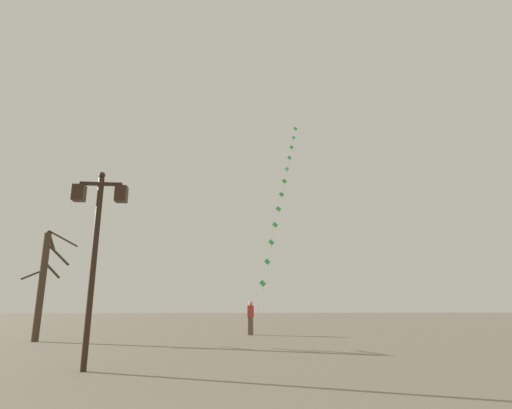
{
  "coord_description": "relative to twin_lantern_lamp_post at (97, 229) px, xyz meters",
  "views": [
    {
      "loc": [
        0.44,
        -1.82,
        1.41
      ],
      "look_at": [
        2.99,
        24.1,
        7.95
      ],
      "focal_mm": 28.64,
      "sensor_mm": 36.0,
      "label": 1
    }
  ],
  "objects": [
    {
      "name": "bare_tree",
      "position": [
        -4.52,
        8.63,
        -0.77
      ],
      "size": [
        1.96,
        1.0,
        4.73
      ],
      "color": "#423323",
      "rests_on": "ground_plane"
    },
    {
      "name": "kite_flyer",
      "position": [
        4.78,
        11.9,
        -2.35
      ],
      "size": [
        0.37,
        0.62,
        1.71
      ],
      "rotation": [
        0.0,
        0.0,
        1.21
      ],
      "color": "brown",
      "rests_on": "ground_plane"
    },
    {
      "name": "kite_train",
      "position": [
        7.81,
        19.9,
        6.49
      ],
      "size": [
        5.62,
        13.49,
        18.54
      ],
      "color": "brown",
      "rests_on": "ground_plane"
    },
    {
      "name": "ground_plane",
      "position": [
        2.45,
        11.74,
        -3.25
      ],
      "size": [
        160.0,
        160.0,
        0.0
      ],
      "primitive_type": "plane",
      "color": "#756B5B"
    },
    {
      "name": "twin_lantern_lamp_post",
      "position": [
        0.0,
        0.0,
        0.0
      ],
      "size": [
        1.3,
        0.28,
        4.7
      ],
      "color": "black",
      "rests_on": "ground_plane"
    }
  ]
}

